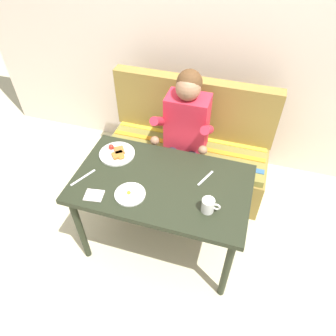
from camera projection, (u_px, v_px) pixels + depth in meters
name	position (u px, v px, depth m)	size (l,w,h in m)	color
ground_plane	(163.00, 241.00, 2.63)	(8.00, 8.00, 0.00)	beige
back_wall	(208.00, 27.00, 2.58)	(4.40, 0.10, 2.60)	beige
table	(162.00, 190.00, 2.17)	(1.20, 0.70, 0.73)	black
couch	(187.00, 154.00, 2.92)	(1.44, 0.56, 1.00)	olive
person	(185.00, 130.00, 2.51)	(0.45, 0.61, 1.21)	red
plate_breakfast	(117.00, 153.00, 2.30)	(0.26, 0.26, 0.05)	white
plate_eggs	(130.00, 194.00, 2.03)	(0.20, 0.20, 0.04)	white
coffee_mug	(208.00, 205.00, 1.91)	(0.12, 0.08, 0.10)	white
napkin	(94.00, 195.00, 2.03)	(0.12, 0.10, 0.01)	silver
fork	(205.00, 178.00, 2.14)	(0.01, 0.17, 0.01)	silver
knife	(83.00, 178.00, 2.14)	(0.01, 0.20, 0.01)	silver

